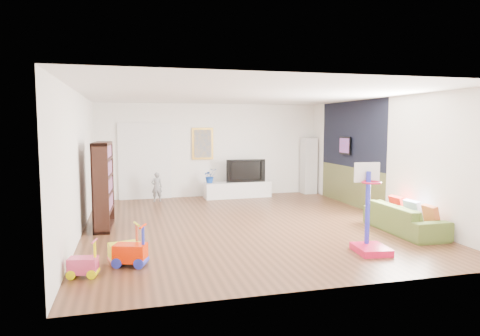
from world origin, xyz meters
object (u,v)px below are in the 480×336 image
object	(u,v)px
media_console	(237,190)
sofa	(404,218)
bookshelf	(103,185)
basketball_hoop	(372,208)

from	to	relation	value
media_console	sofa	distance (m)	5.21
sofa	bookshelf	bearing A→B (deg)	72.90
sofa	media_console	bearing A→B (deg)	25.27
media_console	sofa	world-z (taller)	sofa
sofa	basketball_hoop	size ratio (longest dim) A/B	1.26
bookshelf	sofa	distance (m)	6.00
sofa	basketball_hoop	bearing A→B (deg)	128.28
basketball_hoop	sofa	bearing A→B (deg)	43.26
media_console	basketball_hoop	world-z (taller)	basketball_hoop
bookshelf	sofa	bearing A→B (deg)	-15.29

